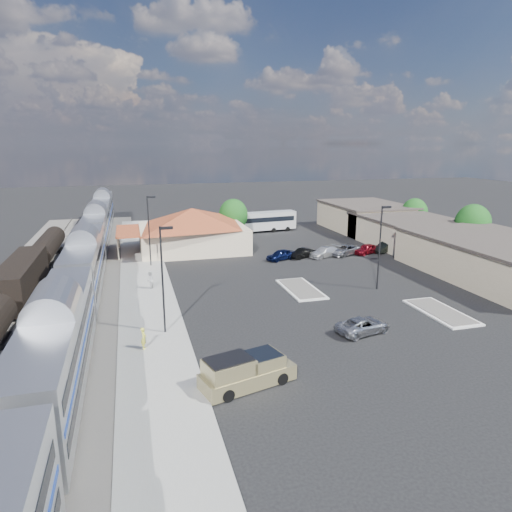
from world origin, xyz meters
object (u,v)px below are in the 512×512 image
object	(u,v)px
station_depot	(192,229)
coach_bus	(266,220)
pickup_truck	(248,371)
suv	(363,325)

from	to	relation	value
station_depot	coach_bus	world-z (taller)	station_depot
pickup_truck	suv	distance (m)	12.64
station_depot	pickup_truck	bearing A→B (deg)	-92.82
pickup_truck	coach_bus	world-z (taller)	coach_bus
pickup_truck	coach_bus	bearing A→B (deg)	-33.47
coach_bus	pickup_truck	bearing A→B (deg)	155.48
station_depot	coach_bus	distance (m)	18.19
pickup_truck	coach_bus	size ratio (longest dim) A/B	0.59
station_depot	pickup_truck	size ratio (longest dim) A/B	2.79
coach_bus	suv	bearing A→B (deg)	166.95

